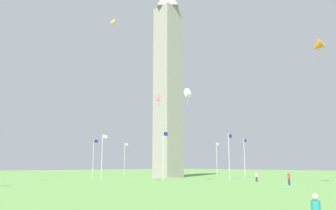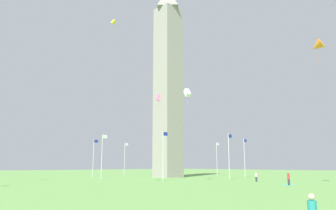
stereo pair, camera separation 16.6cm
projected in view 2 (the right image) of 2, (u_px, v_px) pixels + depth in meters
The scene contains 17 objects.
ground_plane at pixel (168, 177), 74.21m from camera, with size 260.00×260.00×0.00m, color #609347.
obelisk_monument at pixel (168, 78), 78.33m from camera, with size 5.06×5.06×46.00m.
flagpole_n at pixel (217, 157), 86.42m from camera, with size 1.12×0.14×8.62m.
flagpole_ne at pixel (171, 158), 91.98m from camera, with size 1.12×0.14×8.62m.
flagpole_e at pixel (125, 157), 87.64m from camera, with size 1.12×0.14×8.62m.
flagpole_se at pixel (94, 156), 75.95m from camera, with size 1.12×0.14×8.62m.
flagpole_s at pixel (102, 154), 63.76m from camera, with size 1.12×0.14×8.62m.
flagpole_sw at pixel (163, 153), 58.20m from camera, with size 1.12×0.14×8.62m.
flagpole_w at pixel (229, 154), 62.53m from camera, with size 1.12×0.14×8.62m.
flagpole_nw at pixel (245, 156), 74.22m from camera, with size 1.12×0.14×8.62m.
person_red_shirt at pixel (289, 179), 44.85m from camera, with size 0.32×0.32×1.74m.
person_white_shirt at pixel (256, 177), 54.17m from camera, with size 0.32×0.32×1.67m.
kite_pink_box at pixel (159, 98), 62.03m from camera, with size 1.07×0.97×2.35m.
kite_orange_delta at pixel (317, 46), 46.24m from camera, with size 1.76×2.13×3.25m.
kite_yellow_delta at pixel (114, 23), 68.07m from camera, with size 1.51×1.25×2.19m.
kite_white_box at pixel (187, 93), 56.74m from camera, with size 1.17×1.60×2.90m.
picnic_blanket_near_first_person at pixel (288, 184), 46.52m from camera, with size 1.80×1.40×0.01m, color #33C6D1.
Camera 2 is at (-50.87, -56.35, 2.66)m, focal length 35.37 mm.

